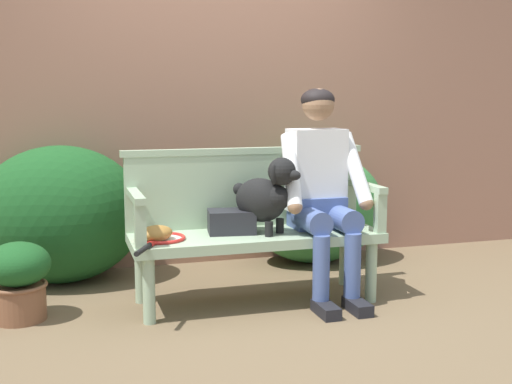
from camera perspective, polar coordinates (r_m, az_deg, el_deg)
ground_plane at (r=4.08m, az=0.00°, el=-9.58°), size 40.00×40.00×0.00m
brick_garden_fence at (r=5.05m, az=-3.99°, el=9.24°), size 8.00×0.30×2.67m
hedge_bush_far_right at (r=4.96m, az=5.30°, el=-1.37°), size 1.07×0.70×0.84m
hedge_bush_mid_left at (r=4.67m, az=-17.19°, el=-3.22°), size 0.81×0.66×0.70m
hedge_bush_mid_right at (r=4.59m, az=-16.69°, el=-1.90°), size 1.11×0.80×0.93m
garden_bench at (r=3.98m, az=0.00°, el=-4.41°), size 1.52×0.51×0.44m
bench_backrest at (r=4.14m, az=-0.90°, el=0.50°), size 1.56×0.06×0.50m
bench_armrest_left_end at (r=3.70m, az=-10.34°, el=-1.39°), size 0.06×0.51×0.28m
bench_armrest_right_end at (r=4.11m, az=10.02°, el=-0.41°), size 0.06×0.51×0.28m
person_seated at (r=4.05m, az=5.70°, el=0.55°), size 0.56×0.66×1.31m
dog_on_bench at (r=3.90m, az=0.90°, el=-0.29°), size 0.39×0.43×0.47m
tennis_racket at (r=3.79m, az=-8.47°, el=-4.09°), size 0.39×0.57×0.03m
baseball_glove at (r=3.77m, az=-8.77°, el=-3.60°), size 0.28×0.27×0.09m
sports_bag at (r=3.95m, az=-2.15°, el=-2.60°), size 0.31×0.24×0.14m
potted_plant at (r=3.93m, az=-20.06°, el=-7.06°), size 0.36×0.36×0.45m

